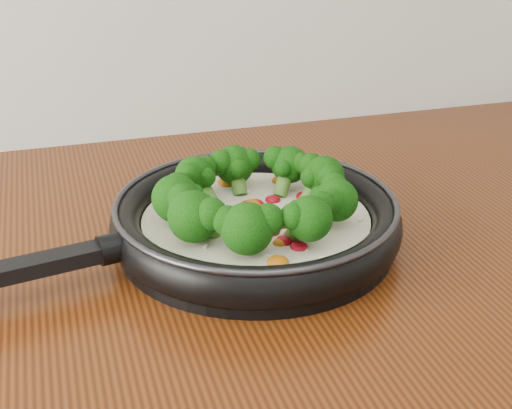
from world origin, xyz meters
name	(u,v)px	position (x,y,z in m)	size (l,w,h in m)	color
skillet	(253,217)	(0.06, 1.09, 0.94)	(0.54, 0.39, 0.09)	black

